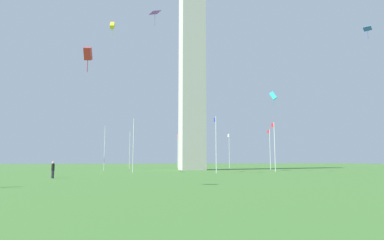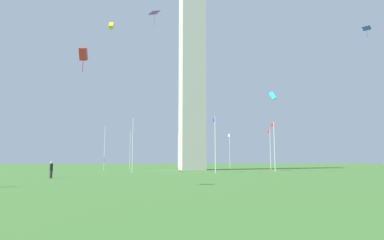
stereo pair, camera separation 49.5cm
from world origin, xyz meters
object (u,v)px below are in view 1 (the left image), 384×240
Objects in this scene: flagpole_n at (178,149)px; flagpole_nw at (229,149)px; flagpole_se at (134,143)px; flagpole_sw at (275,144)px; flagpole_e at (105,146)px; kite_purple_diamond at (155,13)px; flagpole_s at (216,142)px; kite_red_box at (88,54)px; flagpole_w at (270,147)px; kite_cyan_box at (273,96)px; person_black_shirt at (53,170)px; obelisk_monument at (192,64)px; kite_blue_diamond at (367,29)px; kite_yellow_box at (112,26)px; flagpole_ne at (130,148)px.

flagpole_nw is (-4.93, -11.89, 0.00)m from flagpole_n.
flagpole_se is 23.78m from flagpole_sw.
flagpole_sw is at bearing -112.50° from flagpole_e.
flagpole_n is at bearing 22.50° from flagpole_sw.
flagpole_e is at bearing 29.45° from kite_purple_diamond.
kite_purple_diamond is (3.07, 9.05, 20.67)m from flagpole_s.
flagpole_n is at bearing -15.66° from kite_red_box.
kite_cyan_box reaches higher than flagpole_w.
flagpole_e is 26.24m from person_black_shirt.
flagpole_w is (-0.00, -33.64, 0.00)m from flagpole_e.
obelisk_monument is at bearing -0.00° from flagpole_s.
flagpole_e is at bearing 67.50° from flagpole_sw.
kite_blue_diamond is at bearing -151.26° from obelisk_monument.
flagpole_s is (-33.64, 0.00, 0.00)m from flagpole_n.
flagpole_sw is 3.94× the size of kite_yellow_box.
kite_blue_diamond is (-14.07, -6.06, 5.99)m from kite_cyan_box.
flagpole_sw is (-11.89, -28.71, 0.00)m from flagpole_e.
kite_blue_diamond is at bearing -156.71° from kite_cyan_box.
kite_purple_diamond reaches higher than flagpole_se.
flagpole_sw is at bearing -44.42° from kite_red_box.
flagpole_s is (-16.76, 0.00, -17.01)m from obelisk_monument.
flagpole_sw is 35.61m from person_black_shirt.
kite_red_box is at bearing -178.89° from flagpole_e.
flagpole_ne is 33.64m from flagpole_sw.
flagpole_e is 33.64m from flagpole_w.
flagpole_sw is at bearing -157.50° from flagpole_n.
kite_cyan_box reaches higher than flagpole_n.
flagpole_nw is at bearing -44.86° from obelisk_monument.
flagpole_ne is 4.78× the size of person_black_shirt.
kite_red_box is (-28.50, 4.14, 4.46)m from flagpole_se.
kite_cyan_box is 1.04× the size of kite_purple_diamond.
flagpole_s is at bearing 135.00° from flagpole_w.
flagpole_e is at bearing 1.11° from kite_red_box.
flagpole_n is 31.07m from flagpole_se.
flagpole_n is 3.38× the size of kite_purple_diamond.
flagpole_nw is (23.78, -23.78, 0.00)m from flagpole_se.
kite_red_box is at bearing 178.42° from kite_yellow_box.
flagpole_ne is at bearing 22.50° from flagpole_s.
obelisk_monument is 17.33× the size of kite_purple_diamond.
flagpole_s is 4.78× the size of kite_red_box.
person_black_shirt is (-25.68, 3.91, -3.73)m from flagpole_e.
person_black_shirt is at bearing 154.00° from flagpole_n.
flagpole_w is at bearing -60.94° from kite_yellow_box.
flagpole_ne is 31.07m from flagpole_s.
kite_yellow_box reaches higher than kite_cyan_box.
kite_purple_diamond is at bearing 117.99° from flagpole_w.
flagpole_se is at bearing 90.00° from flagpole_sw.
flagpole_se reaches higher than person_black_shirt.
flagpole_se is 1.00× the size of flagpole_nw.
flagpole_sw and flagpole_w have the same top height.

